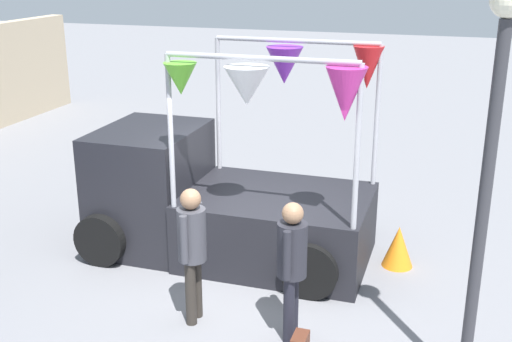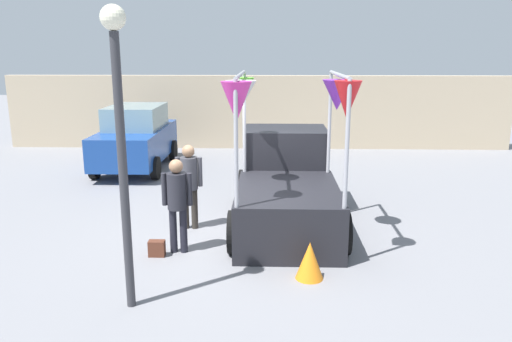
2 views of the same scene
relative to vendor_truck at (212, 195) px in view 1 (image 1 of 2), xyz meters
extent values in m
plane|color=slate|center=(-0.82, -0.86, -0.88)|extent=(60.00, 60.00, 0.00)
cube|color=black|center=(0.01, -1.01, -0.38)|extent=(1.90, 2.60, 1.00)
cube|color=black|center=(0.01, 0.99, 0.02)|extent=(1.80, 1.40, 1.80)
cube|color=#8CB2C6|center=(0.01, 0.99, 0.47)|extent=(1.76, 1.37, 0.60)
cylinder|color=black|center=(-0.94, 1.34, -0.50)|extent=(0.22, 0.76, 0.76)
cylinder|color=black|center=(0.96, 1.34, -0.50)|extent=(0.22, 0.76, 0.76)
cylinder|color=black|center=(-0.94, -1.71, -0.50)|extent=(0.22, 0.76, 0.76)
cylinder|color=black|center=(0.96, -1.71, -0.50)|extent=(0.22, 0.76, 0.76)
cylinder|color=#A5A5AD|center=(-0.86, 0.21, 1.15)|extent=(0.07, 0.07, 2.06)
cylinder|color=#A5A5AD|center=(0.88, 0.21, 1.15)|extent=(0.07, 0.07, 2.06)
cylinder|color=#A5A5AD|center=(-0.86, -2.23, 1.15)|extent=(0.07, 0.07, 2.06)
cylinder|color=#A5A5AD|center=(0.88, -2.23, 1.15)|extent=(0.07, 0.07, 2.06)
cylinder|color=#A5A5AD|center=(-0.86, -1.01, 2.18)|extent=(0.07, 2.44, 0.07)
cylinder|color=#A5A5AD|center=(0.88, -1.01, 2.18)|extent=(0.07, 2.44, 0.07)
cone|color=#D83399|center=(-0.86, -2.06, 1.81)|extent=(0.60, 0.60, 0.65)
cone|color=red|center=(0.88, -2.06, 1.85)|extent=(0.61, 0.61, 0.60)
cone|color=white|center=(-0.86, -0.84, 1.83)|extent=(0.66, 0.66, 0.48)
cone|color=purple|center=(0.88, -0.84, 1.82)|extent=(0.70, 0.70, 0.54)
cone|color=#66CC33|center=(-0.86, 0.04, 1.87)|extent=(0.59, 0.59, 0.41)
cylinder|color=black|center=(-2.02, -1.72, -0.48)|extent=(0.13, 0.13, 0.80)
cylinder|color=black|center=(-1.84, -1.72, -0.48)|extent=(0.13, 0.13, 0.80)
cylinder|color=#26262D|center=(-1.93, -1.72, 0.24)|extent=(0.34, 0.34, 0.63)
sphere|color=#997051|center=(-1.93, -1.72, 0.68)|extent=(0.24, 0.24, 0.24)
cylinder|color=#26262D|center=(-2.15, -1.72, 0.28)|extent=(0.09, 0.09, 0.57)
cylinder|color=#26262D|center=(-1.71, -1.72, 0.28)|extent=(0.09, 0.09, 0.57)
cylinder|color=#2D2823|center=(-2.01, -0.51, -0.47)|extent=(0.13, 0.13, 0.81)
cylinder|color=#2D2823|center=(-1.83, -0.51, -0.47)|extent=(0.13, 0.13, 0.81)
cylinder|color=#3F3F47|center=(-1.92, -0.51, 0.26)|extent=(0.34, 0.34, 0.64)
sphere|color=#997051|center=(-1.92, -0.51, 0.70)|extent=(0.24, 0.24, 0.24)
cylinder|color=#3F3F47|center=(-2.14, -0.51, 0.29)|extent=(0.09, 0.09, 0.58)
cylinder|color=#3F3F47|center=(-1.70, -0.51, 0.29)|extent=(0.09, 0.09, 0.58)
cylinder|color=#333338|center=(-2.25, -3.64, 0.98)|extent=(0.12, 0.12, 3.71)
cone|color=orange|center=(0.30, -2.71, -0.58)|extent=(0.61, 0.61, 0.60)
camera|label=1|loc=(-8.21, -3.31, 3.34)|focal=45.00mm
camera|label=2|loc=(-0.31, -9.93, 2.61)|focal=35.00mm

